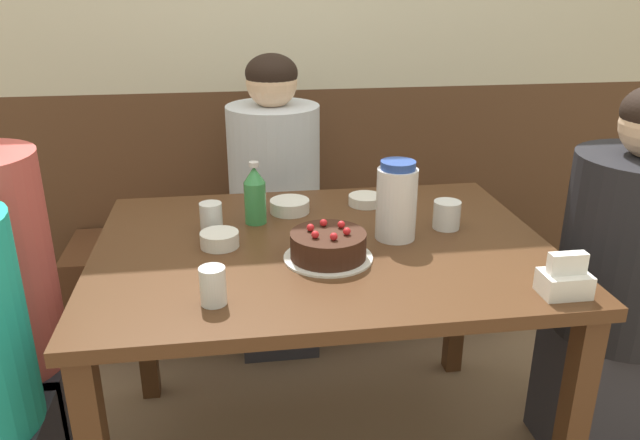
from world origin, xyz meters
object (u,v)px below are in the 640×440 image
Objects in this scene: birthday_cake at (328,246)px; glass_water_tall at (447,215)px; napkin_holder at (565,280)px; glass_shot_small at (213,286)px; bench_seat at (294,280)px; bowl_rice_small at (290,206)px; water_pitcher at (396,201)px; bowl_soup_white at (220,239)px; glass_tumbler_short at (211,218)px; person_teal_shirt at (275,213)px; person_grey_tee at (624,287)px; soju_bottle at (255,195)px; bowl_side_dish at (365,200)px.

birthday_cake reaches higher than glass_water_tall.
napkin_holder is 1.23× the size of glass_shot_small.
bowl_rice_small is at bearing -96.54° from bench_seat.
bowl_soup_white is at bearing 179.02° from water_pitcher.
napkin_holder reaches higher than bowl_rice_small.
bowl_soup_white is at bearing -78.13° from glass_tumbler_short.
person_teal_shirt is at bearing 124.81° from glass_water_tall.
person_grey_tee is at bearing 10.35° from glass_shot_small.
bench_seat is at bearing 144.47° from person_teal_shirt.
soju_bottle is 0.21m from bowl_soup_white.
glass_water_tall is (0.38, 0.16, 0.00)m from birthday_cake.
birthday_cake is at bearing -156.66° from glass_water_tall.
bench_seat is 16.61× the size of napkin_holder.
bench_seat is 22.34× the size of glass_water_tall.
soju_bottle is at bearing 121.71° from birthday_cake.
bench_seat is at bearing -46.03° from person_grey_tee.
person_grey_tee reaches higher than glass_water_tall.
bowl_side_dish is 1.26× the size of glass_tumbler_short.
person_teal_shirt is at bearing 69.07° from glass_tumbler_short.
soju_bottle is 0.50m from glass_shot_small.
bowl_soup_white is 1.19× the size of glass_shot_small.
bench_seat is 1.55× the size of person_grey_tee.
birthday_cake is at bearing 151.93° from napkin_holder.
glass_tumbler_short is at bearing 174.22° from glass_water_tall.
person_teal_shirt reaches higher than glass_tumbler_short.
napkin_holder is (0.69, -0.56, -0.05)m from soju_bottle.
person_teal_shirt is at bearing 95.63° from birthday_cake.
soju_bottle is 0.16× the size of person_teal_shirt.
person_grey_tee is at bearing 37.67° from napkin_holder.
person_grey_tee reaches higher than bench_seat.
water_pitcher is (0.21, -0.82, 0.64)m from bench_seat.
birthday_cake is at bearing -37.11° from glass_tumbler_short.
bowl_soup_white is 0.75m from person_teal_shirt.
birthday_cake is 0.58m from napkin_holder.
glass_tumbler_short is 0.43m from glass_shot_small.
bench_seat is 1.02m from bowl_soup_white.
person_teal_shirt reaches higher than person_grey_tee.
birthday_cake reaches higher than bowl_rice_small.
glass_shot_small is at bearing -11.82° from person_teal_shirt.
bowl_rice_small is 0.48m from glass_water_tall.
birthday_cake is 1.90× the size of bowl_rice_small.
person_grey_tee reaches higher than glass_tumbler_short.
napkin_holder is 1.34× the size of glass_water_tall.
bench_seat is 1.03m from glass_water_tall.
napkin_holder is at bearing -47.52° from bowl_rice_small.
soju_bottle is at bearing 76.27° from glass_shot_small.
bowl_side_dish is 0.54m from person_teal_shirt.
napkin_holder is at bearing -28.07° from birthday_cake.
birthday_cake reaches higher than glass_shot_small.
glass_tumbler_short is (-0.30, -0.70, 0.58)m from bench_seat.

